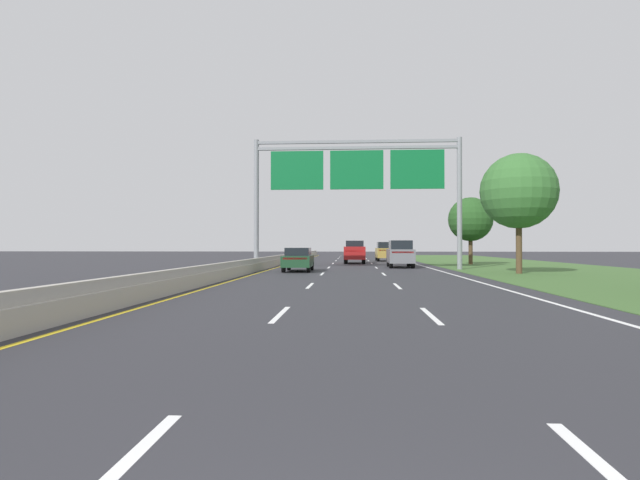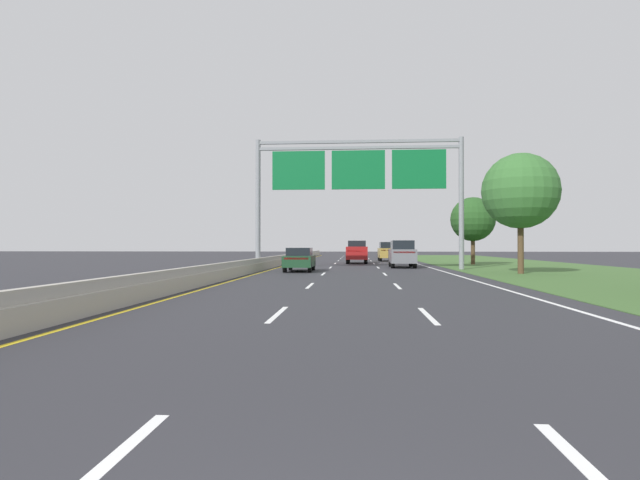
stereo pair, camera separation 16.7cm
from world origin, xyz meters
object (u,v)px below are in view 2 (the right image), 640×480
at_px(pickup_truck_red, 357,252).
at_px(roadside_tree_far, 473,219).
at_px(car_darkgreen_left_lane_sedan, 300,259).
at_px(overhead_sign_gantry, 358,176).
at_px(car_gold_right_lane_suv, 387,251).
at_px(roadside_tree_mid, 520,191).
at_px(car_grey_right_lane_suv, 402,253).

distance_m(pickup_truck_red, roadside_tree_far, 11.20).
relative_size(car_darkgreen_left_lane_sedan, roadside_tree_far, 0.72).
relative_size(overhead_sign_gantry, car_gold_right_lane_suv, 3.20).
distance_m(overhead_sign_gantry, roadside_tree_mid, 11.23).
height_order(car_grey_right_lane_suv, roadside_tree_mid, roadside_tree_mid).
xyz_separation_m(pickup_truck_red, car_darkgreen_left_lane_sedan, (-3.85, -15.66, -0.26)).
bearing_deg(overhead_sign_gantry, pickup_truck_red, 90.30).
relative_size(overhead_sign_gantry, car_darkgreen_left_lane_sedan, 3.41).
height_order(overhead_sign_gantry, car_gold_right_lane_suv, overhead_sign_gantry).
relative_size(pickup_truck_red, roadside_tree_mid, 0.74).
xyz_separation_m(pickup_truck_red, car_gold_right_lane_suv, (3.39, 7.49, 0.02)).
height_order(car_darkgreen_left_lane_sedan, roadside_tree_mid, roadside_tree_mid).
relative_size(overhead_sign_gantry, roadside_tree_mid, 2.06).
bearing_deg(car_gold_right_lane_suv, roadside_tree_mid, -166.06).
distance_m(overhead_sign_gantry, roadside_tree_far, 14.54).
xyz_separation_m(roadside_tree_mid, roadside_tree_far, (0.62, 15.11, -0.92)).
xyz_separation_m(overhead_sign_gantry, pickup_truck_red, (-0.06, 12.53, -5.67)).
relative_size(car_grey_right_lane_suv, roadside_tree_far, 0.78).
relative_size(pickup_truck_red, car_grey_right_lane_suv, 1.15).
bearing_deg(car_grey_right_lane_suv, car_gold_right_lane_suv, 1.21).
distance_m(overhead_sign_gantry, car_grey_right_lane_suv, 7.45).
height_order(overhead_sign_gantry, car_darkgreen_left_lane_sedan, overhead_sign_gantry).
distance_m(overhead_sign_gantry, pickup_truck_red, 13.76).
bearing_deg(car_darkgreen_left_lane_sedan, overhead_sign_gantry, -51.90).
height_order(pickup_truck_red, car_gold_right_lane_suv, pickup_truck_red).
bearing_deg(overhead_sign_gantry, roadside_tree_far, 43.44).
xyz_separation_m(car_gold_right_lane_suv, car_darkgreen_left_lane_sedan, (-7.24, -23.15, -0.28)).
height_order(car_gold_right_lane_suv, roadside_tree_far, roadside_tree_far).
relative_size(car_darkgreen_left_lane_sedan, car_grey_right_lane_suv, 0.93).
bearing_deg(roadside_tree_mid, overhead_sign_gantry, 151.55).
bearing_deg(car_darkgreen_left_lane_sedan, roadside_tree_mid, -99.46).
distance_m(pickup_truck_red, car_gold_right_lane_suv, 8.23).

